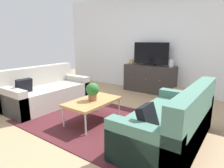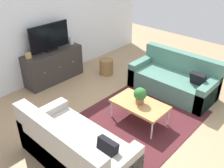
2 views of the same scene
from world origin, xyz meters
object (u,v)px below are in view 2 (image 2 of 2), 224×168
object	(u,v)px
glass_vase	(71,40)
tv_console	(54,66)
couch_right_side	(175,80)
mantel_clock	(28,56)
flat_screen_tv	(49,37)
potted_plant	(140,95)
wicker_basket	(106,67)
couch_left_side	(73,150)
coffee_table	(140,105)

from	to	relation	value
glass_vase	tv_console	bearing A→B (deg)	-180.00
couch_right_side	mantel_clock	size ratio (longest dim) A/B	13.79
tv_console	flat_screen_tv	xyz separation A→B (m)	(-0.00, 0.02, 0.68)
potted_plant	wicker_basket	world-z (taller)	potted_plant
glass_vase	wicker_basket	bearing A→B (deg)	-54.98
potted_plant	tv_console	world-z (taller)	tv_console
tv_console	mantel_clock	size ratio (longest dim) A/B	10.90
couch_left_side	tv_console	bearing A→B (deg)	59.37
couch_left_side	glass_vase	bearing A→B (deg)	49.97
coffee_table	tv_console	world-z (taller)	tv_console
coffee_table	mantel_clock	world-z (taller)	mantel_clock
mantel_clock	coffee_table	bearing A→B (deg)	-75.02
couch_left_side	potted_plant	size ratio (longest dim) A/B	5.76
coffee_table	mantel_clock	bearing A→B (deg)	104.98
potted_plant	glass_vase	bearing A→B (deg)	78.11
tv_console	wicker_basket	bearing A→B (deg)	-32.73
coffee_table	mantel_clock	size ratio (longest dim) A/B	7.60
couch_left_side	tv_console	size ratio (longest dim) A/B	1.26
couch_right_side	flat_screen_tv	world-z (taller)	flat_screen_tv
mantel_clock	flat_screen_tv	bearing A→B (deg)	1.95
couch_left_side	wicker_basket	bearing A→B (deg)	34.25
couch_right_side	wicker_basket	size ratio (longest dim) A/B	4.66
flat_screen_tv	mantel_clock	xyz separation A→B (m)	(-0.59, -0.02, -0.24)
couch_left_side	coffee_table	size ratio (longest dim) A/B	1.82
couch_right_side	glass_vase	distance (m)	2.60
wicker_basket	flat_screen_tv	bearing A→B (deg)	146.52
couch_right_side	tv_console	xyz separation A→B (m)	(-1.47, 2.37, 0.09)
couch_left_side	glass_vase	world-z (taller)	glass_vase
coffee_table	wicker_basket	distance (m)	2.05
couch_left_side	couch_right_side	size ratio (longest dim) A/B	1.00
couch_right_side	flat_screen_tv	xyz separation A→B (m)	(-1.47, 2.39, 0.78)
mantel_clock	wicker_basket	bearing A→B (deg)	-22.53
couch_left_side	glass_vase	distance (m)	3.15
couch_right_side	coffee_table	distance (m)	1.40
couch_left_side	flat_screen_tv	size ratio (longest dim) A/B	1.80
couch_right_side	potted_plant	bearing A→B (deg)	-176.34
potted_plant	mantel_clock	size ratio (longest dim) A/B	2.39
couch_left_side	glass_vase	size ratio (longest dim) A/B	9.13
couch_left_side	coffee_table	distance (m)	1.48
coffee_table	potted_plant	distance (m)	0.20
potted_plant	tv_console	size ratio (longest dim) A/B	0.22
tv_console	wicker_basket	xyz separation A→B (m)	(1.07, -0.69, -0.18)
flat_screen_tv	glass_vase	bearing A→B (deg)	-1.95
potted_plant	glass_vase	distance (m)	2.53
potted_plant	couch_left_side	bearing A→B (deg)	176.53
tv_console	wicker_basket	world-z (taller)	tv_console
couch_right_side	flat_screen_tv	bearing A→B (deg)	121.53
flat_screen_tv	mantel_clock	bearing A→B (deg)	-178.05
couch_left_side	mantel_clock	world-z (taller)	mantel_clock
mantel_clock	wicker_basket	world-z (taller)	mantel_clock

